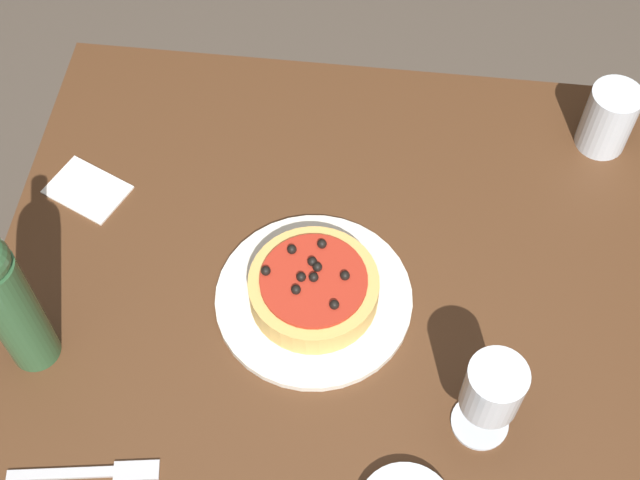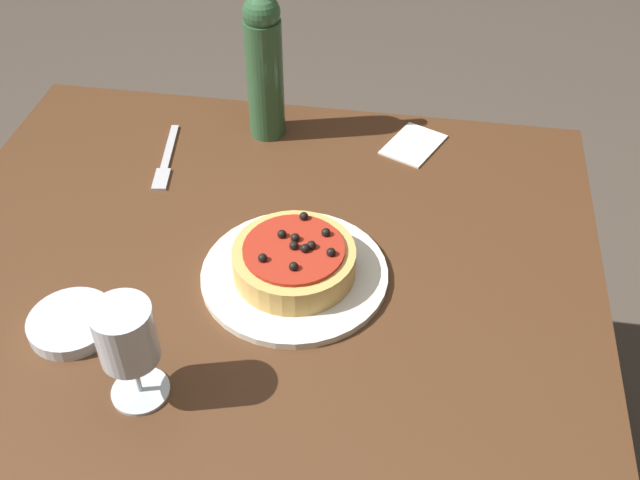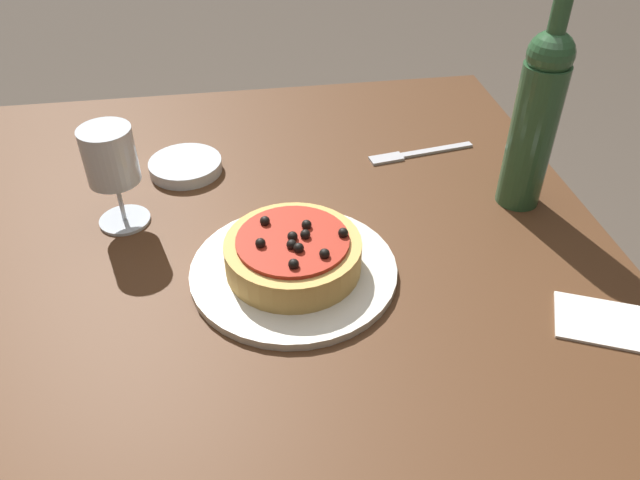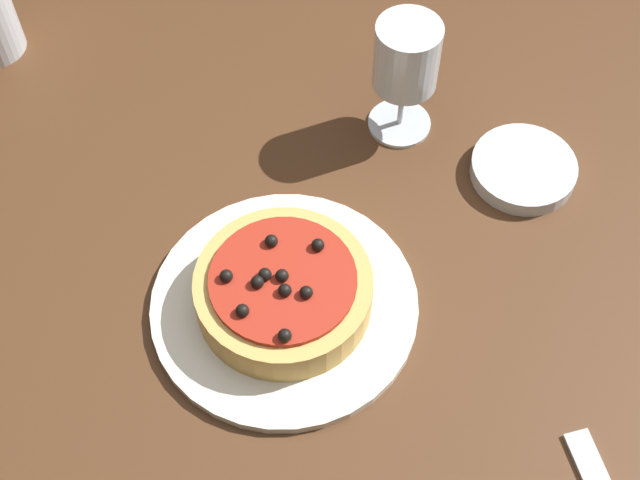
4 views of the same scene
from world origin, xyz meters
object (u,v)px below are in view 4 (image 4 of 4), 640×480
at_px(pizza, 283,291).
at_px(side_bowl, 523,169).
at_px(dinner_plate, 285,305).
at_px(dining_table, 338,282).
at_px(wine_glass, 406,60).

xyz_separation_m(pizza, side_bowl, (0.15, -0.30, -0.03)).
relative_size(dinner_plate, pizza, 1.54).
distance_m(dining_table, side_bowl, 0.26).
relative_size(dining_table, side_bowl, 8.92).
xyz_separation_m(dining_table, dinner_plate, (-0.07, 0.07, 0.09)).
bearing_deg(dining_table, wine_glass, -29.19).
xyz_separation_m(wine_glass, side_bowl, (-0.09, -0.13, -0.10)).
relative_size(pizza, side_bowl, 1.50).
bearing_deg(side_bowl, dinner_plate, 117.18).
height_order(dining_table, dinner_plate, dinner_plate).
bearing_deg(wine_glass, dinner_plate, 146.39).
distance_m(dinner_plate, pizza, 0.03).
distance_m(wine_glass, side_bowl, 0.19).
distance_m(pizza, wine_glass, 0.30).
bearing_deg(pizza, dining_table, -42.27).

